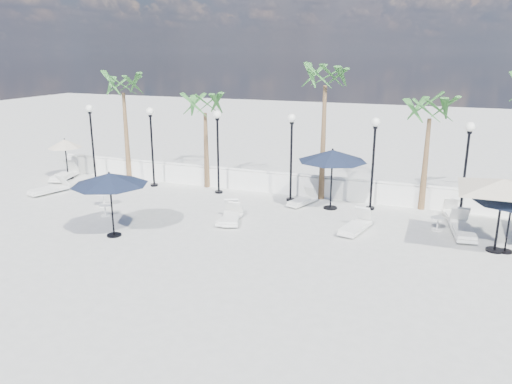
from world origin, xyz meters
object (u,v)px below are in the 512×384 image
(lounger_1, at_px, (49,189))
(parasol_cream_small, at_px, (65,144))
(lounger_6, at_px, (454,215))
(parasol_navy_left, at_px, (110,179))
(lounger_4, at_px, (231,216))
(lounger_3, at_px, (302,200))
(lounger_2, at_px, (230,217))
(lounger_0, at_px, (64,175))
(parasol_cream_sq_b, at_px, (504,179))
(lounger_5, at_px, (356,226))
(parasol_navy_mid, at_px, (332,156))
(lounger_7, at_px, (463,229))

(lounger_1, height_order, parasol_cream_small, parasol_cream_small)
(lounger_6, xyz_separation_m, parasol_navy_left, (-11.41, -6.17, 1.87))
(lounger_4, bearing_deg, lounger_3, 36.23)
(lounger_2, relative_size, parasol_cream_small, 0.78)
(lounger_0, bearing_deg, parasol_navy_left, -52.57)
(lounger_1, bearing_deg, lounger_4, 12.89)
(parasol_navy_left, height_order, parasol_cream_sq_b, parasol_cream_sq_b)
(lounger_5, bearing_deg, lounger_0, -176.03)
(parasol_navy_mid, bearing_deg, lounger_6, 2.53)
(lounger_3, relative_size, lounger_5, 0.88)
(lounger_5, xyz_separation_m, parasol_cream_small, (-15.40, 2.64, 1.57))
(lounger_0, bearing_deg, lounger_6, -13.06)
(lounger_3, distance_m, lounger_6, 6.10)
(lounger_7, bearing_deg, lounger_6, 91.31)
(lounger_3, height_order, lounger_6, lounger_6)
(lounger_5, bearing_deg, lounger_6, 51.10)
(lounger_7, bearing_deg, lounger_2, -177.44)
(parasol_navy_mid, bearing_deg, parasol_cream_small, 179.20)
(lounger_1, relative_size, lounger_7, 0.91)
(lounger_0, relative_size, lounger_7, 1.00)
(lounger_0, bearing_deg, lounger_1, -77.89)
(lounger_3, xyz_separation_m, lounger_5, (2.74, -2.52, 0.03))
(parasol_navy_mid, bearing_deg, lounger_4, -136.54)
(parasol_navy_mid, bearing_deg, lounger_3, 176.34)
(parasol_cream_sq_b, bearing_deg, lounger_4, -177.37)
(lounger_3, bearing_deg, lounger_5, -24.17)
(lounger_4, bearing_deg, parasol_navy_mid, 21.98)
(lounger_2, distance_m, parasol_navy_left, 4.74)
(lounger_0, distance_m, lounger_1, 2.63)
(lounger_5, distance_m, parasol_cream_sq_b, 5.16)
(lounger_2, xyz_separation_m, lounger_6, (8.10, 3.35, 0.02))
(lounger_4, height_order, lounger_6, lounger_4)
(lounger_2, bearing_deg, lounger_3, 56.93)
(lounger_0, relative_size, parasol_cream_sq_b, 0.40)
(lounger_2, bearing_deg, lounger_7, 9.71)
(lounger_6, bearing_deg, parasol_cream_small, 169.00)
(lounger_5, height_order, lounger_6, lounger_5)
(lounger_7, relative_size, parasol_cream_sq_b, 0.41)
(lounger_6, relative_size, parasol_cream_small, 0.88)
(lounger_1, height_order, parasol_navy_left, parasol_navy_left)
(lounger_0, height_order, parasol_cream_small, parasol_cream_small)
(parasol_cream_sq_b, bearing_deg, lounger_7, 131.43)
(lounger_6, relative_size, parasol_cream_sq_b, 0.35)
(lounger_0, xyz_separation_m, lounger_5, (15.41, -2.38, -0.02))
(lounger_0, xyz_separation_m, lounger_4, (10.68, -3.01, -0.03))
(lounger_1, xyz_separation_m, lounger_7, (17.91, 0.91, 0.03))
(parasol_navy_left, relative_size, parasol_cream_sq_b, 0.51)
(lounger_0, height_order, parasol_cream_sq_b, parasol_cream_sq_b)
(lounger_2, relative_size, lounger_3, 0.94)
(lounger_5, distance_m, parasol_cream_small, 15.71)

